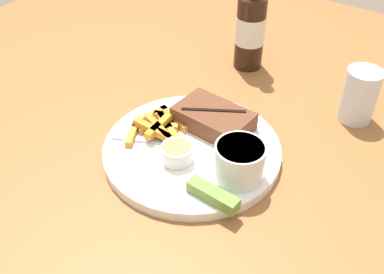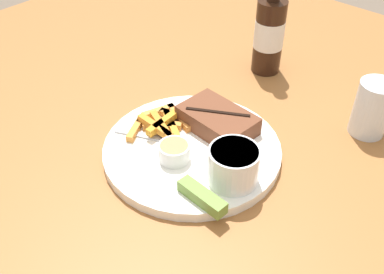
% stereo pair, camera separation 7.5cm
% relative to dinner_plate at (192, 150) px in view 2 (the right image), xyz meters
% --- Properties ---
extents(dining_table, '(1.58, 1.53, 0.74)m').
position_rel_dinner_plate_xyz_m(dining_table, '(0.00, 0.00, -0.06)').
color(dining_table, '#935B2D').
rests_on(dining_table, ground_plane).
extents(dinner_plate, '(0.30, 0.30, 0.02)m').
position_rel_dinner_plate_xyz_m(dinner_plate, '(0.00, 0.00, 0.00)').
color(dinner_plate, white).
rests_on(dinner_plate, dining_table).
extents(steak_portion, '(0.14, 0.09, 0.04)m').
position_rel_dinner_plate_xyz_m(steak_portion, '(0.00, 0.07, 0.03)').
color(steak_portion, brown).
rests_on(steak_portion, dinner_plate).
extents(fries_pile, '(0.10, 0.13, 0.02)m').
position_rel_dinner_plate_xyz_m(fries_pile, '(-0.07, 0.01, 0.02)').
color(fries_pile, '#C6873D').
rests_on(fries_pile, dinner_plate).
extents(coleslaw_cup, '(0.08, 0.08, 0.06)m').
position_rel_dinner_plate_xyz_m(coleslaw_cup, '(0.10, -0.02, 0.04)').
color(coleslaw_cup, white).
rests_on(coleslaw_cup, dinner_plate).
extents(dipping_sauce_cup, '(0.05, 0.05, 0.03)m').
position_rel_dinner_plate_xyz_m(dipping_sauce_cup, '(0.00, -0.04, 0.03)').
color(dipping_sauce_cup, silver).
rests_on(dipping_sauce_cup, dinner_plate).
extents(pickle_spear, '(0.09, 0.03, 0.02)m').
position_rel_dinner_plate_xyz_m(pickle_spear, '(0.10, -0.08, 0.02)').
color(pickle_spear, olive).
rests_on(pickle_spear, dinner_plate).
extents(fork_utensil, '(0.13, 0.07, 0.00)m').
position_rel_dinner_plate_xyz_m(fork_utensil, '(-0.07, -0.03, 0.01)').
color(fork_utensil, '#B7B7BC').
rests_on(fork_utensil, dinner_plate).
extents(beer_bottle, '(0.06, 0.06, 0.25)m').
position_rel_dinner_plate_xyz_m(beer_bottle, '(-0.07, 0.32, 0.08)').
color(beer_bottle, black).
rests_on(beer_bottle, dining_table).
extents(drinking_glass, '(0.06, 0.06, 0.10)m').
position_rel_dinner_plate_xyz_m(drinking_glass, '(0.19, 0.26, 0.04)').
color(drinking_glass, silver).
rests_on(drinking_glass, dining_table).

